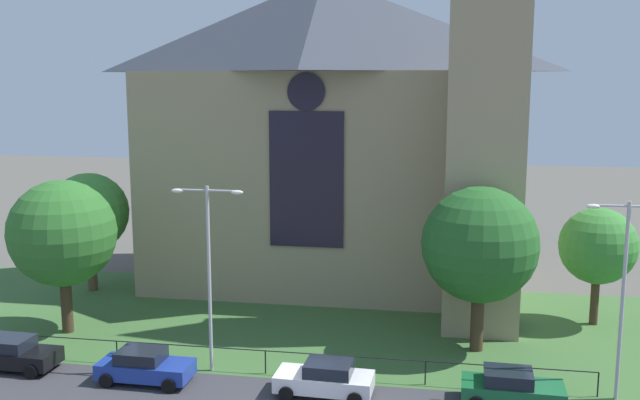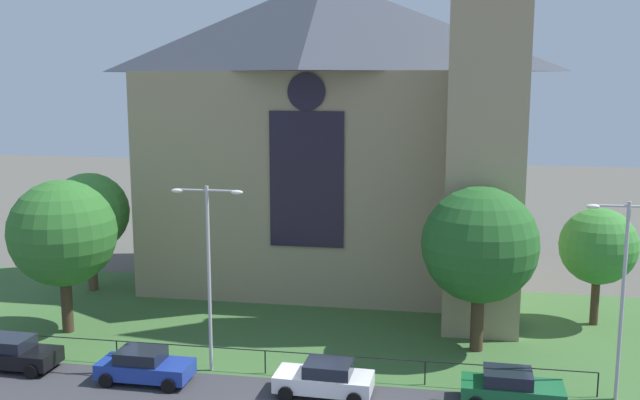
# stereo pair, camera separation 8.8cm
# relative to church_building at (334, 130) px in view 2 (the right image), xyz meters

# --- Properties ---
(ground) EXTENTS (160.00, 160.00, 0.00)m
(ground) POSITION_rel_church_building_xyz_m (1.92, -8.11, -10.27)
(ground) COLOR #56544C
(grass_verge) EXTENTS (120.00, 20.00, 0.01)m
(grass_verge) POSITION_rel_church_building_xyz_m (1.92, -10.11, -10.27)
(grass_verge) COLOR #3D6633
(grass_verge) RESTS_ON ground
(church_building) EXTENTS (23.20, 16.20, 26.00)m
(church_building) POSITION_rel_church_building_xyz_m (0.00, 0.00, 0.00)
(church_building) COLOR tan
(church_building) RESTS_ON ground
(iron_railing) EXTENTS (29.45, 0.07, 1.13)m
(iron_railing) POSITION_rel_church_building_xyz_m (-0.77, -15.61, -9.30)
(iron_railing) COLOR black
(iron_railing) RESTS_ON ground
(tree_left_far) EXTENTS (5.02, 5.02, 7.65)m
(tree_left_far) POSITION_rel_church_building_xyz_m (-15.11, -4.40, -5.17)
(tree_left_far) COLOR brown
(tree_left_far) RESTS_ON ground
(tree_left_near) EXTENTS (5.67, 5.67, 8.30)m
(tree_left_near) POSITION_rel_church_building_xyz_m (-12.68, -11.98, -4.83)
(tree_left_near) COLOR #423021
(tree_left_near) RESTS_ON ground
(tree_right_far) EXTENTS (4.22, 4.22, 6.59)m
(tree_right_far) POSITION_rel_church_building_xyz_m (15.59, -5.82, -5.81)
(tree_right_far) COLOR #423021
(tree_right_far) RESTS_ON ground
(tree_right_near) EXTENTS (5.77, 5.77, 8.35)m
(tree_right_near) POSITION_rel_church_building_xyz_m (8.99, -10.91, -4.84)
(tree_right_near) COLOR #423021
(tree_right_near) RESTS_ON ground
(streetlamp_near) EXTENTS (3.37, 0.26, 8.76)m
(streetlamp_near) POSITION_rel_church_building_xyz_m (-3.35, -15.71, -4.75)
(streetlamp_near) COLOR #B2B2B7
(streetlamp_near) RESTS_ON ground
(streetlamp_far) EXTENTS (3.37, 0.26, 8.58)m
(streetlamp_far) POSITION_rel_church_building_xyz_m (14.65, -15.71, -4.85)
(streetlamp_far) COLOR #B2B2B7
(streetlamp_far) RESTS_ON ground
(parked_car_black) EXTENTS (4.25, 2.12, 1.51)m
(parked_car_black) POSITION_rel_church_building_xyz_m (-12.66, -17.08, -9.53)
(parked_car_black) COLOR black
(parked_car_black) RESTS_ON ground
(parked_car_blue) EXTENTS (4.23, 2.07, 1.51)m
(parked_car_blue) POSITION_rel_church_building_xyz_m (-5.91, -17.46, -9.53)
(parked_car_blue) COLOR #1E3899
(parked_car_blue) RESTS_ON ground
(parked_car_white) EXTENTS (4.26, 2.13, 1.51)m
(parked_car_white) POSITION_rel_church_building_xyz_m (2.34, -17.43, -9.53)
(parked_car_white) COLOR silver
(parked_car_white) RESTS_ON ground
(parked_car_green) EXTENTS (4.25, 2.13, 1.51)m
(parked_car_green) POSITION_rel_church_building_xyz_m (10.17, -17.05, -9.53)
(parked_car_green) COLOR #196033
(parked_car_green) RESTS_ON ground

